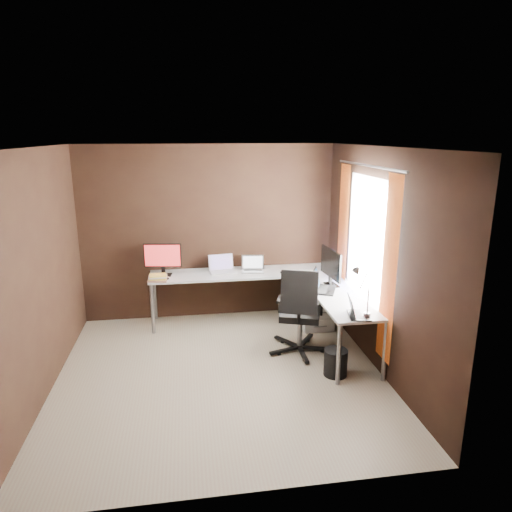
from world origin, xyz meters
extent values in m
cube|color=tan|center=(0.00, 0.00, 0.00)|extent=(3.60, 3.60, 0.00)
cube|color=white|center=(0.00, 0.00, 2.50)|extent=(3.60, 3.60, 0.00)
cube|color=black|center=(0.00, 1.80, 1.25)|extent=(3.60, 0.00, 2.50)
cube|color=black|center=(0.00, -1.80, 1.25)|extent=(3.60, 0.00, 2.50)
cube|color=black|center=(-1.80, 0.00, 1.25)|extent=(0.00, 3.60, 2.50)
cube|color=black|center=(1.80, 0.00, 1.25)|extent=(0.00, 3.60, 2.50)
cube|color=white|center=(1.79, 0.35, 1.45)|extent=(0.00, 1.00, 1.30)
cube|color=orange|center=(1.75, -0.38, 1.25)|extent=(0.01, 0.35, 2.00)
cube|color=orange|center=(1.75, 1.07, 1.25)|extent=(0.01, 0.35, 2.00)
cylinder|color=slate|center=(1.75, 0.35, 2.28)|extent=(0.02, 1.90, 0.02)
cube|color=silver|center=(0.48, 1.50, 0.71)|extent=(2.65, 0.60, 0.03)
cube|color=silver|center=(1.50, 0.38, 0.71)|extent=(0.60, 1.65, 0.03)
cylinder|color=slate|center=(-0.81, 1.24, 0.35)|extent=(0.05, 0.05, 0.70)
cylinder|color=slate|center=(-0.81, 1.76, 0.35)|extent=(0.05, 0.05, 0.70)
cylinder|color=slate|center=(1.24, -0.41, 0.35)|extent=(0.05, 0.05, 0.70)
cylinder|color=slate|center=(1.76, -0.41, 0.35)|extent=(0.05, 0.05, 0.70)
cylinder|color=slate|center=(1.76, 1.76, 0.35)|extent=(0.05, 0.05, 0.70)
cube|color=silver|center=(1.43, 1.15, 0.30)|extent=(0.42, 0.50, 0.60)
cube|color=black|center=(-0.66, 1.52, 0.74)|extent=(0.24, 0.17, 0.01)
cube|color=black|center=(-0.65, 1.54, 0.80)|extent=(0.06, 0.04, 0.10)
cube|color=black|center=(-0.65, 1.54, 1.01)|extent=(0.51, 0.10, 0.33)
cube|color=red|center=(-0.66, 1.53, 1.01)|extent=(0.48, 0.07, 0.30)
cube|color=black|center=(1.51, 0.75, 0.74)|extent=(0.16, 0.24, 0.01)
cube|color=black|center=(1.49, 0.74, 0.80)|extent=(0.04, 0.05, 0.10)
cube|color=black|center=(1.49, 0.74, 1.03)|extent=(0.08, 0.59, 0.37)
cube|color=#1117AE|center=(1.51, 0.75, 1.03)|extent=(0.06, 0.56, 0.34)
cube|color=silver|center=(0.16, 1.54, 0.74)|extent=(0.38, 0.29, 0.02)
cube|color=silver|center=(0.15, 1.64, 0.86)|extent=(0.36, 0.11, 0.22)
cube|color=#7864A5|center=(0.15, 1.63, 0.86)|extent=(0.32, 0.09, 0.19)
cube|color=silver|center=(0.60, 1.52, 0.74)|extent=(0.35, 0.27, 0.02)
cube|color=silver|center=(0.61, 1.60, 0.84)|extent=(0.32, 0.11, 0.20)
cube|color=white|center=(0.61, 1.60, 0.84)|extent=(0.28, 0.09, 0.17)
cube|color=black|center=(1.36, 0.57, 0.74)|extent=(0.41, 0.47, 0.02)
cube|color=black|center=(1.26, 0.61, 0.87)|extent=(0.23, 0.39, 0.24)
cube|color=#162534|center=(1.27, 0.61, 0.87)|extent=(0.19, 0.34, 0.21)
cube|color=black|center=(1.49, -0.29, 0.74)|extent=(0.28, 0.35, 0.02)
cube|color=black|center=(1.40, -0.27, 0.84)|extent=(0.12, 0.32, 0.20)
cube|color=#D55B68|center=(1.41, -0.27, 0.84)|extent=(0.10, 0.28, 0.17)
cube|color=#B0755E|center=(-0.72, 1.30, 0.74)|extent=(0.27, 0.23, 0.03)
cube|color=yellow|center=(-0.72, 1.30, 0.77)|extent=(0.24, 0.19, 0.02)
cube|color=beige|center=(-0.72, 1.30, 0.79)|extent=(0.24, 0.19, 0.02)
cube|color=yellow|center=(-0.72, 1.30, 0.80)|extent=(0.23, 0.19, 0.02)
ellipsoid|color=black|center=(-0.62, 1.30, 0.75)|extent=(0.09, 0.06, 0.04)
ellipsoid|color=black|center=(1.00, 1.35, 0.75)|extent=(0.09, 0.06, 0.03)
cylinder|color=slate|center=(1.55, -0.34, 0.76)|extent=(0.07, 0.07, 0.06)
cylinder|color=slate|center=(1.55, -0.34, 0.93)|extent=(0.02, 0.02, 0.29)
cylinder|color=slate|center=(1.50, -0.31, 1.13)|extent=(0.02, 0.16, 0.22)
cone|color=slate|center=(1.45, -0.24, 1.21)|extent=(0.09, 0.12, 0.12)
cylinder|color=slate|center=(1.03, 0.44, 0.26)|extent=(0.06, 0.06, 0.39)
cube|color=black|center=(1.03, 0.44, 0.48)|extent=(0.60, 0.60, 0.08)
cube|color=black|center=(0.95, 0.23, 0.85)|extent=(0.45, 0.26, 0.52)
cylinder|color=black|center=(1.28, -0.21, 0.15)|extent=(0.32, 0.32, 0.30)
camera|label=1|loc=(-0.31, -4.64, 2.62)|focal=32.00mm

